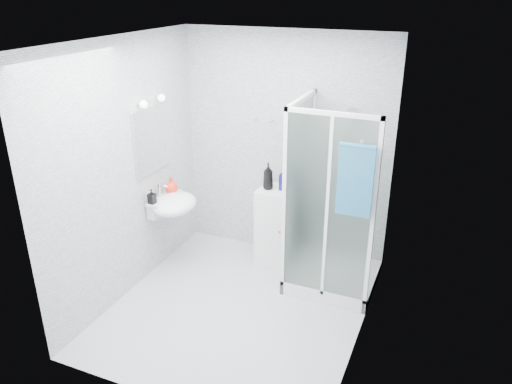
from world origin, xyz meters
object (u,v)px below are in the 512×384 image
at_px(hand_towel, 355,179).
at_px(shampoo_bottle_a, 268,176).
at_px(shower_enclosure, 325,248).
at_px(soap_dispenser_orange, 171,185).
at_px(storage_cabinet, 275,226).
at_px(shampoo_bottle_b, 286,178).
at_px(wall_basin, 172,204).
at_px(soap_dispenser_black, 152,196).

relative_size(hand_towel, shampoo_bottle_a, 2.30).
bearing_deg(shower_enclosure, soap_dispenser_orange, -174.09).
bearing_deg(hand_towel, shampoo_bottle_a, 149.71).
height_order(storage_cabinet, hand_towel, hand_towel).
relative_size(shampoo_bottle_a, soap_dispenser_orange, 1.61).
relative_size(shower_enclosure, shampoo_bottle_b, 7.53).
bearing_deg(shampoo_bottle_b, hand_towel, -37.54).
bearing_deg(wall_basin, shampoo_bottle_b, 28.79).
bearing_deg(soap_dispenser_black, shampoo_bottle_a, 35.42).
bearing_deg(soap_dispenser_black, soap_dispenser_orange, 83.19).
relative_size(shower_enclosure, hand_towel, 2.93).
distance_m(storage_cabinet, shampoo_bottle_b, 0.60).
height_order(shampoo_bottle_a, shampoo_bottle_b, shampoo_bottle_a).
relative_size(shampoo_bottle_b, soap_dispenser_black, 1.64).
xyz_separation_m(shampoo_bottle_b, soap_dispenser_orange, (-1.18, -0.46, -0.09)).
xyz_separation_m(shower_enclosure, soap_dispenser_black, (-1.78, -0.51, 0.50)).
distance_m(hand_towel, soap_dispenser_black, 2.17).
xyz_separation_m(storage_cabinet, soap_dispenser_orange, (-1.08, -0.42, 0.50)).
height_order(hand_towel, shampoo_bottle_a, hand_towel).
bearing_deg(storage_cabinet, shampoo_bottle_b, 25.71).
bearing_deg(wall_basin, shower_enclosure, 10.81).
distance_m(shampoo_bottle_a, shampoo_bottle_b, 0.19).
bearing_deg(soap_dispenser_black, wall_basin, 56.76).
relative_size(shower_enclosure, storage_cabinet, 2.18).
distance_m(hand_towel, shampoo_bottle_a, 1.30).
distance_m(shampoo_bottle_a, soap_dispenser_orange, 1.08).
bearing_deg(soap_dispenser_orange, shower_enclosure, 5.91).
bearing_deg(wall_basin, soap_dispenser_black, -123.24).
xyz_separation_m(hand_towel, soap_dispenser_orange, (-2.07, 0.22, -0.47)).
xyz_separation_m(hand_towel, shampoo_bottle_b, (-0.89, 0.69, -0.38)).
bearing_deg(shampoo_bottle_b, soap_dispenser_orange, -158.47).
distance_m(storage_cabinet, soap_dispenser_orange, 1.27).
bearing_deg(shampoo_bottle_b, wall_basin, -151.21).
bearing_deg(shampoo_bottle_b, shampoo_bottle_a, -163.12).
distance_m(shampoo_bottle_b, soap_dispenser_black, 1.46).
height_order(wall_basin, soap_dispenser_orange, soap_dispenser_orange).
bearing_deg(shampoo_bottle_a, wall_basin, -149.04).
height_order(hand_towel, soap_dispenser_orange, hand_towel).
bearing_deg(hand_towel, shampoo_bottle_b, 142.46).
relative_size(wall_basin, shampoo_bottle_a, 1.88).
bearing_deg(soap_dispenser_orange, wall_basin, -57.92).
relative_size(storage_cabinet, hand_towel, 1.34).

